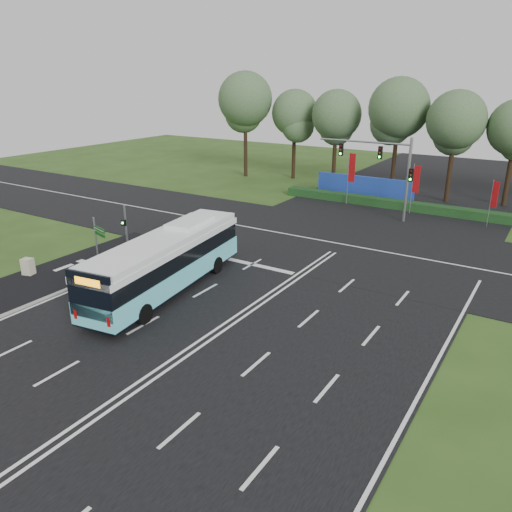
{
  "coord_description": "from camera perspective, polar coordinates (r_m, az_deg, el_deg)",
  "views": [
    {
      "loc": [
        13.13,
        -20.63,
        11.63
      ],
      "look_at": [
        -1.12,
        2.0,
        1.96
      ],
      "focal_mm": 35.0,
      "sensor_mm": 36.0,
      "label": 1
    }
  ],
  "objects": [
    {
      "name": "road_main",
      "position": [
        27.07,
        -0.26,
        -5.52
      ],
      "size": [
        20.0,
        120.0,
        0.04
      ],
      "primitive_type": "cube",
      "color": "black",
      "rests_on": "ground"
    },
    {
      "name": "banner_flag_right",
      "position": [
        44.23,
        25.54,
        6.12
      ],
      "size": [
        0.53,
        0.28,
        3.9
      ],
      "rotation": [
        0.0,
        0.0,
        -0.44
      ],
      "color": "gray",
      "rests_on": "ground"
    },
    {
      "name": "hedge",
      "position": [
        48.32,
        15.61,
        5.71
      ],
      "size": [
        22.0,
        1.2,
        0.8
      ],
      "primitive_type": "cube",
      "color": "black",
      "rests_on": "ground"
    },
    {
      "name": "traffic_light_gantry",
      "position": [
        43.67,
        14.8,
        10.06
      ],
      "size": [
        8.41,
        0.28,
        7.0
      ],
      "color": "gray",
      "rests_on": "ground"
    },
    {
      "name": "road_cross",
      "position": [
        37.04,
        9.76,
        1.33
      ],
      "size": [
        120.0,
        14.0,
        0.05
      ],
      "primitive_type": "cube",
      "color": "black",
      "rests_on": "ground"
    },
    {
      "name": "utility_cabinet",
      "position": [
        33.84,
        -24.61,
        -1.14
      ],
      "size": [
        0.77,
        0.69,
        1.08
      ],
      "primitive_type": "cube",
      "rotation": [
        0.0,
        0.0,
        0.28
      ],
      "color": "#BFB99A",
      "rests_on": "ground"
    },
    {
      "name": "ground",
      "position": [
        27.08,
        -0.26,
        -5.56
      ],
      "size": [
        120.0,
        120.0,
        0.0
      ],
      "primitive_type": "plane",
      "color": "#2C4818",
      "rests_on": "ground"
    },
    {
      "name": "city_bus",
      "position": [
        28.51,
        -10.15,
        -0.63
      ],
      "size": [
        4.24,
        12.66,
        3.57
      ],
      "rotation": [
        0.0,
        0.0,
        0.14
      ],
      "color": "#5FD4DE",
      "rests_on": "ground"
    },
    {
      "name": "eucalyptus_row",
      "position": [
        52.38,
        23.06,
        15.01
      ],
      "size": [
        53.16,
        9.18,
        12.83
      ],
      "color": "black",
      "rests_on": "ground"
    },
    {
      "name": "blue_hoarding",
      "position": [
        51.7,
        12.27,
        7.68
      ],
      "size": [
        10.0,
        0.3,
        2.2
      ],
      "primitive_type": "cube",
      "color": "#1D3BA0",
      "rests_on": "ground"
    },
    {
      "name": "bike_path",
      "position": [
        33.2,
        -21.75,
        -2.05
      ],
      "size": [
        5.0,
        18.0,
        0.06
      ],
      "primitive_type": "cube",
      "color": "black",
      "rests_on": "ground"
    },
    {
      "name": "kerb_strip",
      "position": [
        31.38,
        -19.12,
        -2.92
      ],
      "size": [
        0.25,
        18.0,
        0.12
      ],
      "primitive_type": "cube",
      "color": "gray",
      "rests_on": "ground"
    },
    {
      "name": "street_sign",
      "position": [
        32.08,
        -17.61,
        1.93
      ],
      "size": [
        1.33,
        0.45,
        3.52
      ],
      "rotation": [
        0.0,
        0.0,
        -0.28
      ],
      "color": "gray",
      "rests_on": "ground"
    },
    {
      "name": "banner_flag_left",
      "position": [
        48.17,
        10.77,
        9.51
      ],
      "size": [
        0.73,
        0.19,
        5.0
      ],
      "rotation": [
        0.0,
        0.0,
        -0.19
      ],
      "color": "gray",
      "rests_on": "ground"
    },
    {
      "name": "pedestrian_signal",
      "position": [
        34.51,
        -14.66,
        2.96
      ],
      "size": [
        0.31,
        0.42,
        3.6
      ],
      "rotation": [
        0.0,
        0.0,
        0.14
      ],
      "color": "gray",
      "rests_on": "ground"
    },
    {
      "name": "banner_flag_mid",
      "position": [
        46.15,
        17.73,
        8.06
      ],
      "size": [
        0.65,
        0.2,
        4.46
      ],
      "rotation": [
        0.0,
        0.0,
        -0.24
      ],
      "color": "gray",
      "rests_on": "ground"
    }
  ]
}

